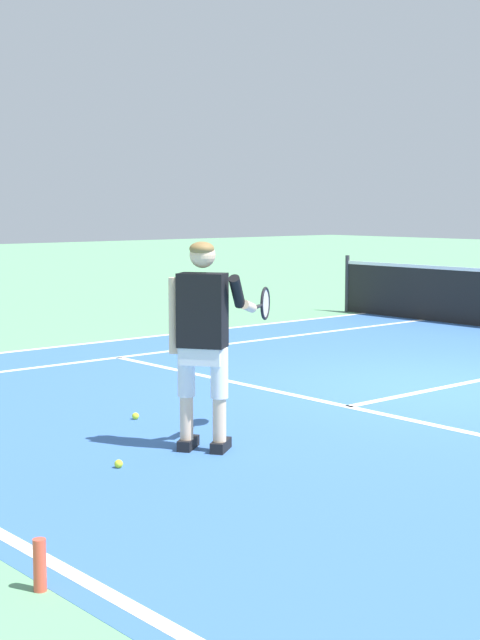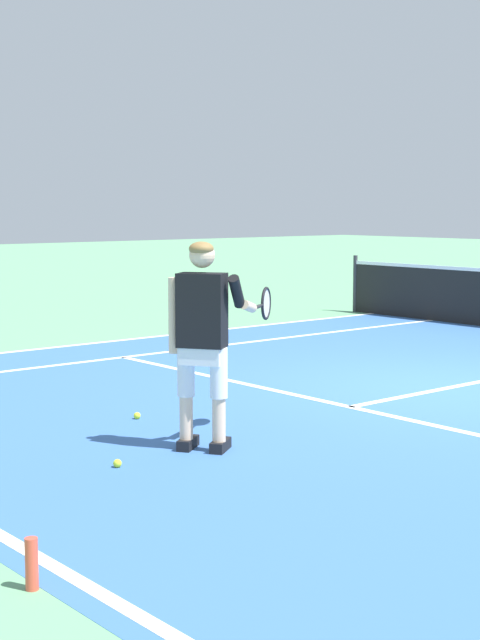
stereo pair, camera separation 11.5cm
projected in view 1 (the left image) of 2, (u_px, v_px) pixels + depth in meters
The scene contains 9 objects.
ground_plane at pixel (446, 387), 10.54m from camera, with size 80.00×80.00×0.00m, color #609E70.
court_inner_surface at pixel (413, 394), 10.17m from camera, with size 10.98×11.15×0.00m, color #3866A8.
line_service at pixel (348, 407), 9.50m from camera, with size 8.23×0.10×0.01m, color white.
line_singles_left at pixel (180, 350), 13.26m from camera, with size 0.10×10.75×0.01m, color white.
line_doubles_left at pixel (124, 339), 14.29m from camera, with size 0.10×10.75×0.01m, color white.
tennis_player at pixel (204, 331), 7.70m from camera, with size 0.59×1.21×1.71m.
tennis_ball_near_feet at pixel (135, 416), 8.94m from camera, with size 0.07×0.07×0.07m, color #CCE02D.
tennis_ball_by_baseline at pixel (119, 464), 7.28m from camera, with size 0.07×0.07×0.07m, color #CCE02D.
water_bottle at pixel (40, 565), 4.95m from camera, with size 0.07×0.07×0.28m, color #E04C38.
Camera 1 is at (6.36, -8.51, 1.99)m, focal length 53.49 mm.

